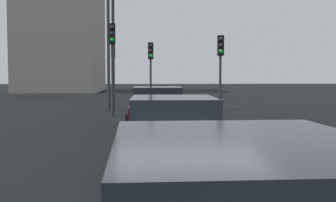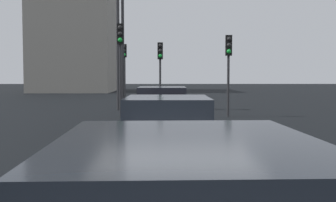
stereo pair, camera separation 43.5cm
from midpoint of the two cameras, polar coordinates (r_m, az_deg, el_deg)
name	(u,v)px [view 2 (the right image)]	position (r m, az deg, el deg)	size (l,w,h in m)	color
ground_plane	(175,201)	(6.92, 2.80, -13.10)	(160.00, 160.00, 0.20)	black
car_maroon_lead	(162,108)	(14.90, 0.06, -0.99)	(4.15, 2.07, 1.46)	#510F16
car_grey_second	(167,135)	(8.34, 1.43, -4.54)	(4.47, 2.01, 1.46)	slate
traffic_light_near_left	(125,60)	(29.96, -5.33, 5.36)	(0.32, 0.29, 3.96)	#2D2D30
traffic_light_near_right	(120,50)	(19.24, -5.66, 6.69)	(0.32, 0.29, 4.10)	#2D2D30
traffic_light_far_left	(229,58)	(19.37, 8.64, 5.63)	(0.32, 0.29, 3.61)	#2D2D30
traffic_light_far_right	(160,61)	(23.31, -0.50, 5.28)	(0.32, 0.29, 3.59)	#2D2D30
street_lamp_kerbside	(118,28)	(22.94, -6.09, 9.58)	(0.56, 0.36, 7.32)	#2D2D30
street_lamp_far	(123,30)	(23.14, -5.46, 9.32)	(0.56, 0.36, 7.15)	#2D2D30
building_facade_left	(77,24)	(50.19, -11.68, 9.87)	(11.75, 8.37, 14.99)	gray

